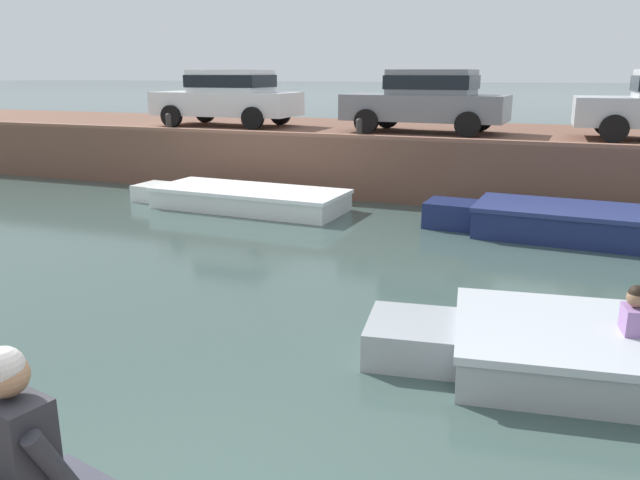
% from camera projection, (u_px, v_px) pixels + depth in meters
% --- Properties ---
extents(ground_plane, '(400.00, 400.00, 0.00)m').
position_uv_depth(ground_plane, '(394.00, 290.00, 8.67)').
color(ground_plane, '#384C47').
extents(far_quay_wall, '(60.00, 6.00, 1.46)m').
position_uv_depth(far_quay_wall, '(480.00, 159.00, 16.35)').
color(far_quay_wall, brown).
rests_on(far_quay_wall, ground).
extents(far_wall_coping, '(60.00, 0.24, 0.08)m').
position_uv_depth(far_wall_coping, '(465.00, 140.00, 13.56)').
color(far_wall_coping, brown).
rests_on(far_wall_coping, far_quay_wall).
extents(boat_moored_west_white, '(5.15, 1.88, 0.46)m').
position_uv_depth(boat_moored_west_white, '(242.00, 198.00, 13.86)').
color(boat_moored_west_white, white).
rests_on(boat_moored_west_white, ground).
extents(boat_moored_central_navy, '(6.18, 1.97, 0.58)m').
position_uv_depth(boat_moored_central_navy, '(608.00, 226.00, 11.08)').
color(boat_moored_central_navy, navy).
rests_on(boat_moored_central_navy, ground).
extents(car_leftmost_white, '(4.06, 2.05, 1.54)m').
position_uv_depth(car_leftmost_white, '(228.00, 95.00, 17.53)').
color(car_leftmost_white, white).
rests_on(car_leftmost_white, far_quay_wall).
extents(car_left_inner_grey, '(4.08, 2.03, 1.54)m').
position_uv_depth(car_left_inner_grey, '(428.00, 98.00, 15.55)').
color(car_left_inner_grey, slate).
rests_on(car_left_inner_grey, far_quay_wall).
extents(mooring_bollard_west, '(0.15, 0.15, 0.45)m').
position_uv_depth(mooring_bollard_west, '(169.00, 121.00, 16.31)').
color(mooring_bollard_west, '#2D2B28').
rests_on(mooring_bollard_west, far_quay_wall).
extents(mooring_bollard_mid, '(0.15, 0.15, 0.45)m').
position_uv_depth(mooring_bollard_mid, '(359.00, 127.00, 14.48)').
color(mooring_bollard_mid, '#2D2B28').
rests_on(mooring_bollard_mid, far_quay_wall).
extents(person_seated_right, '(0.58, 0.59, 0.96)m').
position_uv_depth(person_seated_right, '(29.00, 461.00, 2.89)').
color(person_seated_right, '#282833').
rests_on(person_seated_right, near_quay).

